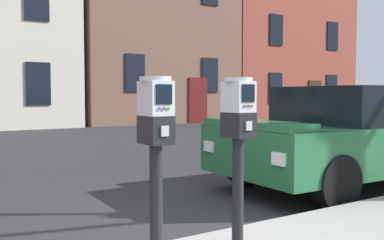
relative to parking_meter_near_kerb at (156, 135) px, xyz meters
The scene contains 5 objects.
parking_meter_near_kerb is the anchor object (origin of this frame).
parking_meter_twin_adjacent 0.72m from the parking_meter_near_kerb, ahead, with size 0.22×0.25×1.30m.
parked_car_grey_estate 4.39m from the parking_meter_near_kerb, 18.02° to the left, with size 4.49×1.98×1.42m.
townhouse_green_painted 20.32m from the parking_meter_near_kerb, 63.96° to the left, with size 7.74×6.89×12.15m.
townhouse_grey_stucco 24.23m from the parking_meter_near_kerb, 44.88° to the left, with size 8.80×5.35×9.04m.
Camera 1 is at (-1.81, -2.80, 1.31)m, focal length 41.14 mm.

